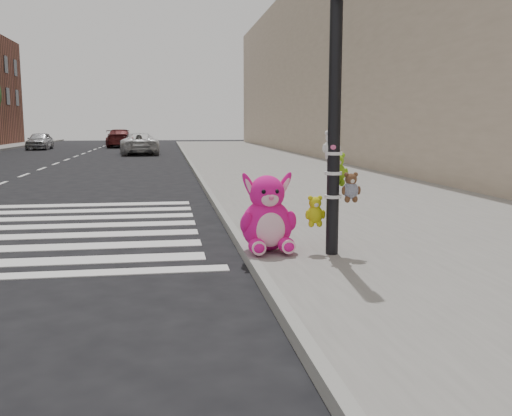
{
  "coord_description": "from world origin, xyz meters",
  "views": [
    {
      "loc": [
        0.5,
        -5.19,
        1.81
      ],
      "look_at": [
        1.62,
        1.89,
        0.75
      ],
      "focal_mm": 40.0,
      "sensor_mm": 36.0,
      "label": 1
    }
  ],
  "objects": [
    {
      "name": "car_maroon_near",
      "position": [
        -3.03,
        40.78,
        0.7
      ],
      "size": [
        2.03,
        4.83,
        1.39
      ],
      "primitive_type": "imported",
      "rotation": [
        0.0,
        0.0,
        3.16
      ],
      "color": "#5A191A",
      "rests_on": "ground"
    },
    {
      "name": "red_teddy",
      "position": [
        2.76,
        2.4,
        0.24
      ],
      "size": [
        0.14,
        0.1,
        0.2
      ],
      "primitive_type": null,
      "rotation": [
        0.0,
        0.0,
        -0.07
      ],
      "color": "#B1112E",
      "rests_on": "sidewalk_near"
    },
    {
      "name": "signal_pole",
      "position": [
        2.61,
        1.82,
        1.75
      ],
      "size": [
        0.69,
        0.5,
        4.0
      ],
      "color": "black",
      "rests_on": "sidewalk_near"
    },
    {
      "name": "pink_bunny",
      "position": [
        1.8,
        2.09,
        0.58
      ],
      "size": [
        0.76,
        0.8,
        1.07
      ],
      "rotation": [
        0.0,
        0.0,
        0.04
      ],
      "color": "#E91389",
      "rests_on": "sidewalk_near"
    },
    {
      "name": "car_silver_deep",
      "position": [
        -8.34,
        37.38,
        0.62
      ],
      "size": [
        1.47,
        3.64,
        1.24
      ],
      "primitive_type": "imported",
      "rotation": [
        0.0,
        0.0,
        0.0
      ],
      "color": "#AFAFB4",
      "rests_on": "ground"
    },
    {
      "name": "car_white_near",
      "position": [
        -1.09,
        29.68,
        0.64
      ],
      "size": [
        2.55,
        4.8,
        1.28
      ],
      "primitive_type": "imported",
      "rotation": [
        0.0,
        0.0,
        3.24
      ],
      "color": "silver",
      "rests_on": "ground"
    },
    {
      "name": "bld_near",
      "position": [
        10.5,
        20.0,
        5.0
      ],
      "size": [
        5.0,
        60.0,
        10.0
      ],
      "primitive_type": "cube",
      "color": "#B8A58D",
      "rests_on": "ground"
    },
    {
      "name": "ground",
      "position": [
        0.0,
        0.0,
        0.0
      ],
      "size": [
        120.0,
        120.0,
        0.0
      ],
      "primitive_type": "plane",
      "color": "black",
      "rests_on": "ground"
    },
    {
      "name": "curb_edge",
      "position": [
        1.55,
        10.0,
        0.07
      ],
      "size": [
        0.12,
        80.0,
        0.15
      ],
      "primitive_type": "cube",
      "color": "gray",
      "rests_on": "ground"
    },
    {
      "name": "sidewalk_near",
      "position": [
        5.0,
        10.0,
        0.07
      ],
      "size": [
        7.0,
        80.0,
        0.14
      ],
      "primitive_type": "cube",
      "color": "slate",
      "rests_on": "ground"
    }
  ]
}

